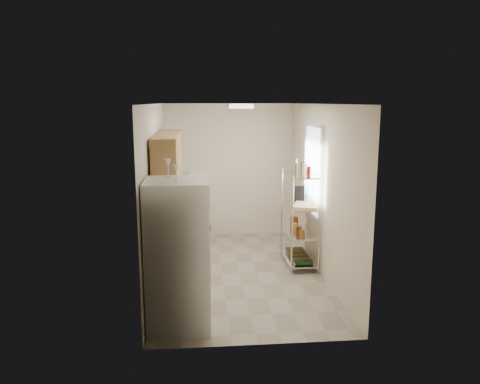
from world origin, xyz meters
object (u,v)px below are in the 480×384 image
Objects in this scene: refrigerator at (178,255)px; frying_pan_large at (179,208)px; cutting_board at (306,205)px; espresso_machine at (300,192)px; rice_cooker at (178,207)px.

frying_pan_large is at bearing 91.57° from refrigerator.
refrigerator reaches higher than cutting_board.
refrigerator is 6.73× the size of frying_pan_large.
cutting_board is at bearing -75.17° from espresso_machine.
frying_pan_large is at bearing 89.67° from rice_cooker.
rice_cooker is 0.33m from frying_pan_large.
espresso_machine is at bearing 20.96° from frying_pan_large.
frying_pan_large is 0.54× the size of cutting_board.
cutting_board is at bearing 42.73° from refrigerator.
refrigerator reaches higher than frying_pan_large.
cutting_board is (2.01, -0.18, 0.03)m from rice_cooker.
rice_cooker is at bearing 91.87° from refrigerator.
rice_cooker is at bearing -157.28° from espresso_machine.
frying_pan_large is 2.07m from cutting_board.
refrigerator is 1.98m from rice_cooker.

